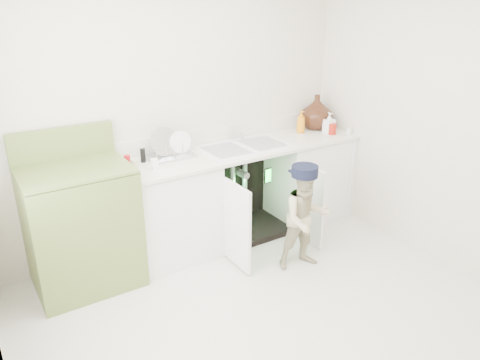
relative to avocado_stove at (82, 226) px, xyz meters
The scene contains 5 objects.
ground 1.64m from the avocado_stove, 49.29° to the right, with size 3.50×3.50×0.00m, color beige.
room_shell 1.72m from the avocado_stove, 49.29° to the right, with size 6.00×5.50×1.26m.
counter_run 1.61m from the avocado_stove, ahead, with size 2.44×1.02×1.26m.
avocado_stove is the anchor object (origin of this frame).
repair_worker 1.85m from the avocado_stove, 24.86° to the right, with size 0.51×0.68×0.93m.
Camera 1 is at (-1.75, -2.30, 2.25)m, focal length 35.00 mm.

